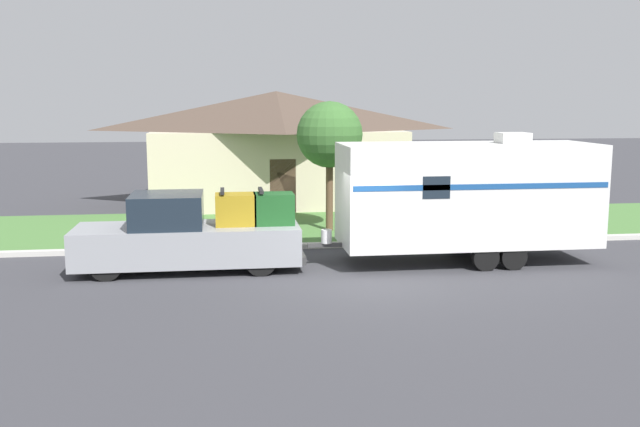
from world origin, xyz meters
TOP-DOWN VIEW (x-y plane):
  - ground_plane at (0.00, 0.00)m, footprint 120.00×120.00m
  - curb_strip at (0.00, 3.75)m, footprint 80.00×0.30m
  - lawn_strip at (0.00, 7.40)m, footprint 80.00×7.00m
  - house_across_street at (-0.78, 13.33)m, footprint 10.90×6.57m
  - pickup_truck at (-3.89, 1.42)m, footprint 5.78×1.99m
  - travel_trailer at (3.42, 1.42)m, footprint 7.68×2.44m
  - mailbox at (7.76, 4.65)m, footprint 0.48×0.20m
  - tree_in_yard at (0.44, 6.39)m, footprint 2.17×2.17m

SIDE VIEW (x-z plane):
  - ground_plane at x=0.00m, z-range 0.00..0.00m
  - lawn_strip at x=0.00m, z-range 0.00..0.03m
  - curb_strip at x=0.00m, z-range 0.00..0.14m
  - pickup_truck at x=-3.89m, z-range -0.13..1.94m
  - mailbox at x=7.76m, z-range 0.37..1.78m
  - travel_trailer at x=3.42m, z-range 0.10..3.57m
  - house_across_street at x=-0.78m, z-range 0.08..4.78m
  - tree_in_yard at x=0.44m, z-range 1.04..5.33m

